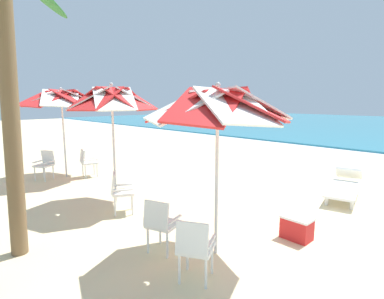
# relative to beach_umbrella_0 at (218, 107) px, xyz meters

# --- Properties ---
(ground_plane) EXTENTS (80.00, 80.00, 0.00)m
(ground_plane) POSITION_rel_beach_umbrella_0_xyz_m (0.83, 2.29, -2.26)
(ground_plane) COLOR beige
(beach_umbrella_0) EXTENTS (2.18, 2.18, 2.61)m
(beach_umbrella_0) POSITION_rel_beach_umbrella_0_xyz_m (0.00, 0.00, 0.00)
(beach_umbrella_0) COLOR silver
(beach_umbrella_0) RESTS_ON ground
(plastic_chair_0) EXTENTS (0.56, 0.59, 0.87)m
(plastic_chair_0) POSITION_rel_beach_umbrella_0_xyz_m (-0.60, -0.61, -1.76)
(plastic_chair_0) COLOR white
(plastic_chair_0) RESTS_ON ground
(plastic_chair_1) EXTENTS (0.61, 0.62, 0.87)m
(plastic_chair_1) POSITION_rel_beach_umbrella_0_xyz_m (0.32, -0.76, -1.76)
(plastic_chair_1) COLOR white
(plastic_chair_1) RESTS_ON ground
(beach_umbrella_1) EXTENTS (2.08, 2.08, 2.76)m
(beach_umbrella_1) POSITION_rel_beach_umbrella_0_xyz_m (-3.24, 0.08, 0.11)
(beach_umbrella_1) COLOR silver
(beach_umbrella_1) RESTS_ON ground
(plastic_chair_2) EXTENTS (0.60, 0.62, 0.87)m
(plastic_chair_2) POSITION_rel_beach_umbrella_0_xyz_m (-2.54, -0.20, -1.76)
(plastic_chair_2) COLOR white
(plastic_chair_2) RESTS_ON ground
(beach_umbrella_2) EXTENTS (2.57, 2.57, 2.76)m
(beach_umbrella_2) POSITION_rel_beach_umbrella_0_xyz_m (-6.48, 0.16, 0.14)
(beach_umbrella_2) COLOR silver
(beach_umbrella_2) RESTS_ON ground
(plastic_chair_3) EXTENTS (0.61, 0.62, 0.87)m
(plastic_chair_3) POSITION_rel_beach_umbrella_0_xyz_m (-6.55, -0.43, -1.76)
(plastic_chair_3) COLOR white
(plastic_chair_3) RESTS_ON ground
(plastic_chair_4) EXTENTS (0.52, 0.54, 0.87)m
(plastic_chair_4) POSITION_rel_beach_umbrella_0_xyz_m (-5.97, 0.63, -1.76)
(plastic_chair_4) COLOR white
(plastic_chair_4) RESTS_ON ground
(sun_lounger_1) EXTENTS (1.11, 2.23, 0.62)m
(sun_lounger_1) POSITION_rel_beach_umbrella_0_xyz_m (0.32, 4.34, -1.98)
(sun_lounger_1) COLOR white
(sun_lounger_1) RESTS_ON ground
(palm_tree_0) EXTENTS (3.09, 3.06, 4.36)m
(palm_tree_0) POSITION_rel_beach_umbrella_0_xyz_m (-2.08, -2.21, 0.75)
(palm_tree_0) COLOR brown
(palm_tree_0) RESTS_ON ground
(cooler_box) EXTENTS (0.50, 0.34, 0.40)m
(cooler_box) POSITION_rel_beach_umbrella_0_xyz_m (0.63, 1.37, -2.06)
(cooler_box) COLOR red
(cooler_box) RESTS_ON ground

